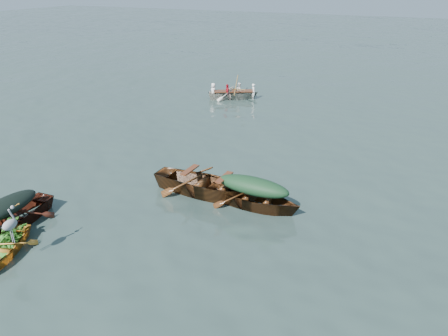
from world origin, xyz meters
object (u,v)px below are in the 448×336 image
(rowed_boat, at_px, (233,99))
(heron, at_px, (11,230))
(dark_covered_boat, at_px, (9,229))
(green_tarp_boat, at_px, (252,207))
(open_wooden_boat, at_px, (207,195))

(rowed_boat, height_order, heron, heron)
(dark_covered_boat, relative_size, heron, 4.21)
(green_tarp_boat, bearing_deg, rowed_boat, 29.68)
(green_tarp_boat, bearing_deg, heron, 143.17)
(green_tarp_boat, xyz_separation_m, rowed_boat, (-5.53, 10.98, 0.00))
(heron, bearing_deg, rowed_boat, 76.84)
(green_tarp_boat, distance_m, heron, 6.45)
(open_wooden_boat, bearing_deg, rowed_boat, 21.39)
(rowed_boat, bearing_deg, heron, 155.91)
(open_wooden_boat, xyz_separation_m, heron, (-2.54, -4.99, 0.87))
(dark_covered_boat, bearing_deg, open_wooden_boat, 42.54)
(dark_covered_boat, height_order, heron, heron)
(green_tarp_boat, height_order, open_wooden_boat, open_wooden_boat)
(heron, bearing_deg, open_wooden_boat, 44.70)
(rowed_boat, xyz_separation_m, heron, (1.44, -15.89, 0.87))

